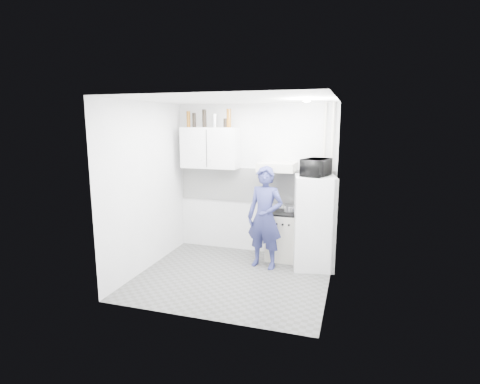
% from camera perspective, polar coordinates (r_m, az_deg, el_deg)
% --- Properties ---
extents(floor, '(2.80, 2.80, 0.00)m').
position_cam_1_polar(floor, '(5.75, -1.20, -12.86)').
color(floor, '#525252').
rests_on(floor, ground).
extents(ceiling, '(2.80, 2.80, 0.00)m').
position_cam_1_polar(ceiling, '(5.28, -1.32, 13.98)').
color(ceiling, white).
rests_on(ceiling, wall_back).
extents(wall_back, '(2.80, 0.00, 2.80)m').
position_cam_1_polar(wall_back, '(6.55, 2.22, 1.91)').
color(wall_back, silver).
rests_on(wall_back, floor).
extents(wall_left, '(0.00, 2.60, 2.60)m').
position_cam_1_polar(wall_left, '(5.95, -14.14, 0.72)').
color(wall_left, silver).
rests_on(wall_left, floor).
extents(wall_right, '(0.00, 2.60, 2.60)m').
position_cam_1_polar(wall_right, '(5.10, 13.82, -0.88)').
color(wall_right, silver).
rests_on(wall_right, floor).
extents(person, '(0.65, 0.49, 1.62)m').
position_cam_1_polar(person, '(5.91, 3.83, -3.91)').
color(person, navy).
rests_on(person, floor).
extents(stove, '(0.49, 0.49, 0.79)m').
position_cam_1_polar(stove, '(6.39, 6.46, -6.72)').
color(stove, beige).
rests_on(stove, floor).
extents(fridge, '(0.72, 0.72, 1.47)m').
position_cam_1_polar(fridge, '(6.02, 11.21, -4.55)').
color(fridge, white).
rests_on(fridge, floor).
extents(stove_top, '(0.47, 0.47, 0.03)m').
position_cam_1_polar(stove_top, '(6.28, 6.54, -3.15)').
color(stove_top, black).
rests_on(stove_top, stove).
extents(saucepan, '(0.18, 0.18, 0.10)m').
position_cam_1_polar(saucepan, '(6.30, 7.52, -2.52)').
color(saucepan, silver).
rests_on(saucepan, stove_top).
extents(microwave, '(0.56, 0.46, 0.27)m').
position_cam_1_polar(microwave, '(5.86, 11.52, 3.70)').
color(microwave, black).
rests_on(microwave, fridge).
extents(bottle_a, '(0.06, 0.06, 0.28)m').
position_cam_1_polar(bottle_a, '(6.70, -7.86, 10.93)').
color(bottle_a, brown).
rests_on(bottle_a, upper_cabinet).
extents(bottle_b, '(0.06, 0.06, 0.25)m').
position_cam_1_polar(bottle_b, '(6.66, -7.00, 10.82)').
color(bottle_b, black).
rests_on(bottle_b, upper_cabinet).
extents(bottle_c, '(0.07, 0.07, 0.30)m').
position_cam_1_polar(bottle_c, '(6.58, -5.45, 11.11)').
color(bottle_c, black).
rests_on(bottle_c, upper_cabinet).
extents(canister_a, '(0.09, 0.09, 0.23)m').
position_cam_1_polar(canister_a, '(6.51, -3.92, 10.79)').
color(canister_a, silver).
rests_on(canister_a, upper_cabinet).
extents(canister_b, '(0.08, 0.08, 0.15)m').
position_cam_1_polar(canister_b, '(6.44, -2.19, 10.48)').
color(canister_b, black).
rests_on(canister_b, upper_cabinet).
extents(bottle_e, '(0.08, 0.08, 0.31)m').
position_cam_1_polar(bottle_e, '(6.42, -1.72, 11.19)').
color(bottle_e, brown).
rests_on(bottle_e, upper_cabinet).
extents(upper_cabinet, '(1.00, 0.35, 0.70)m').
position_cam_1_polar(upper_cabinet, '(6.56, -4.53, 6.73)').
color(upper_cabinet, white).
rests_on(upper_cabinet, wall_back).
extents(range_hood, '(0.60, 0.50, 0.14)m').
position_cam_1_polar(range_hood, '(6.17, 5.68, 3.86)').
color(range_hood, beige).
rests_on(range_hood, wall_back).
extents(backsplash, '(2.74, 0.03, 0.60)m').
position_cam_1_polar(backsplash, '(6.55, 2.18, 1.02)').
color(backsplash, white).
rests_on(backsplash, wall_back).
extents(pipe_a, '(0.05, 0.05, 2.60)m').
position_cam_1_polar(pipe_a, '(6.26, 13.60, 1.22)').
color(pipe_a, beige).
rests_on(pipe_a, floor).
extents(pipe_b, '(0.04, 0.04, 2.60)m').
position_cam_1_polar(pipe_b, '(6.27, 12.50, 1.27)').
color(pipe_b, beige).
rests_on(pipe_b, floor).
extents(ceiling_spot_fixture, '(0.10, 0.10, 0.02)m').
position_cam_1_polar(ceiling_spot_fixture, '(5.25, 10.11, 13.51)').
color(ceiling_spot_fixture, white).
rests_on(ceiling_spot_fixture, ceiling).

